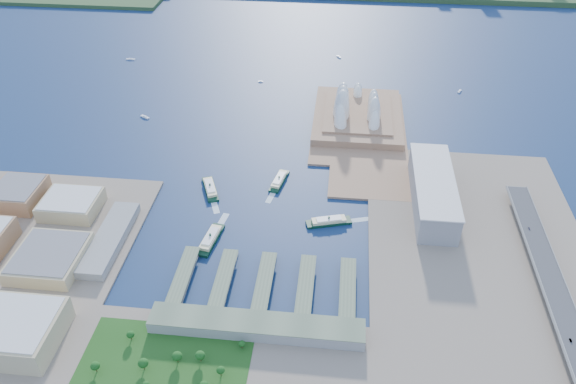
# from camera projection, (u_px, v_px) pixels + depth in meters

# --- Properties ---
(ground) EXTENTS (3000.00, 3000.00, 0.00)m
(ground) POSITION_uv_depth(u_px,v_px,m) (262.00, 237.00, 633.27)
(ground) COLOR #0D1A3F
(ground) RESTS_ON ground
(west_land) EXTENTS (220.00, 390.00, 3.00)m
(west_land) POSITION_uv_depth(u_px,v_px,m) (4.00, 286.00, 569.95)
(west_land) COLOR gray
(west_land) RESTS_ON ground
(east_land) EXTENTS (240.00, 500.00, 3.00)m
(east_land) POSITION_uv_depth(u_px,v_px,m) (487.00, 284.00, 571.69)
(east_land) COLOR gray
(east_land) RESTS_ON ground
(peninsula) EXTENTS (135.00, 220.00, 3.00)m
(peninsula) POSITION_uv_depth(u_px,v_px,m) (359.00, 127.00, 831.07)
(peninsula) COLOR #956E51
(peninsula) RESTS_ON ground
(opera_house) EXTENTS (134.00, 180.00, 58.00)m
(opera_house) POSITION_uv_depth(u_px,v_px,m) (359.00, 102.00, 829.16)
(opera_house) COLOR white
(opera_house) RESTS_ON peninsula
(toaster_building) EXTENTS (45.00, 155.00, 35.00)m
(toaster_building) POSITION_uv_depth(u_px,v_px,m) (433.00, 192.00, 668.27)
(toaster_building) COLOR gray
(toaster_building) RESTS_ON east_land
(expressway) EXTENTS (26.00, 340.00, 11.85)m
(expressway) POSITION_uv_depth(u_px,v_px,m) (553.00, 291.00, 554.11)
(expressway) COLOR gray
(expressway) RESTS_ON east_land
(west_buildings) EXTENTS (200.00, 280.00, 27.00)m
(west_buildings) POSITION_uv_depth(u_px,v_px,m) (16.00, 252.00, 589.03)
(west_buildings) COLOR #A07450
(west_buildings) RESTS_ON west_land
(ferry_wharves) EXTENTS (184.00, 90.00, 9.30)m
(ferry_wharves) POSITION_uv_depth(u_px,v_px,m) (265.00, 283.00, 569.31)
(ferry_wharves) COLOR #59684F
(ferry_wharves) RESTS_ON ground
(terminal_building) EXTENTS (200.00, 28.00, 12.00)m
(terminal_building) POSITION_uv_depth(u_px,v_px,m) (256.00, 326.00, 518.65)
(terminal_building) COLOR gray
(terminal_building) RESTS_ON south_land
(park) EXTENTS (150.00, 110.00, 16.00)m
(park) POSITION_uv_depth(u_px,v_px,m) (160.00, 367.00, 479.94)
(park) COLOR #194714
(park) RESTS_ON south_land
(ferry_a) EXTENTS (32.02, 53.88, 9.96)m
(ferry_a) POSITION_uv_depth(u_px,v_px,m) (210.00, 187.00, 702.16)
(ferry_a) COLOR black
(ferry_a) RESTS_ON ground
(ferry_b) EXTENTS (22.04, 51.18, 9.39)m
(ferry_b) POSITION_uv_depth(u_px,v_px,m) (279.00, 179.00, 716.50)
(ferry_b) COLOR black
(ferry_b) RESTS_ON ground
(ferry_c) EXTENTS (22.46, 56.81, 10.46)m
(ferry_c) POSITION_uv_depth(u_px,v_px,m) (210.00, 237.00, 624.57)
(ferry_c) COLOR black
(ferry_c) RESTS_ON ground
(ferry_d) EXTENTS (54.25, 27.54, 9.95)m
(ferry_d) POSITION_uv_depth(u_px,v_px,m) (329.00, 220.00, 649.70)
(ferry_d) COLOR black
(ferry_d) RESTS_ON ground
(boat_a) EXTENTS (15.67, 11.48, 3.06)m
(boat_a) POSITION_uv_depth(u_px,v_px,m) (145.00, 117.00, 855.32)
(boat_a) COLOR white
(boat_a) RESTS_ON ground
(boat_b) EXTENTS (8.78, 3.48, 2.33)m
(boat_b) POSITION_uv_depth(u_px,v_px,m) (261.00, 81.00, 955.89)
(boat_b) COLOR white
(boat_b) RESTS_ON ground
(boat_c) EXTENTS (8.10, 12.32, 2.69)m
(boat_c) POSITION_uv_depth(u_px,v_px,m) (459.00, 91.00, 925.76)
(boat_c) COLOR white
(boat_c) RESTS_ON ground
(boat_d) EXTENTS (16.65, 3.70, 2.81)m
(boat_d) POSITION_uv_depth(u_px,v_px,m) (131.00, 59.00, 1031.28)
(boat_d) COLOR white
(boat_d) RESTS_ON ground
(boat_e) EXTENTS (9.32, 11.90, 2.87)m
(boat_e) POSITION_uv_depth(u_px,v_px,m) (339.00, 57.00, 1040.48)
(boat_e) COLOR white
(boat_e) RESTS_ON ground
(car_b) EXTENTS (1.48, 4.26, 1.40)m
(car_b) POSITION_uv_depth(u_px,v_px,m) (571.00, 340.00, 497.59)
(car_b) COLOR slate
(car_b) RESTS_ON expressway
(car_c) EXTENTS (1.68, 4.13, 1.20)m
(car_c) POSITION_uv_depth(u_px,v_px,m) (529.00, 228.00, 621.29)
(car_c) COLOR slate
(car_c) RESTS_ON expressway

